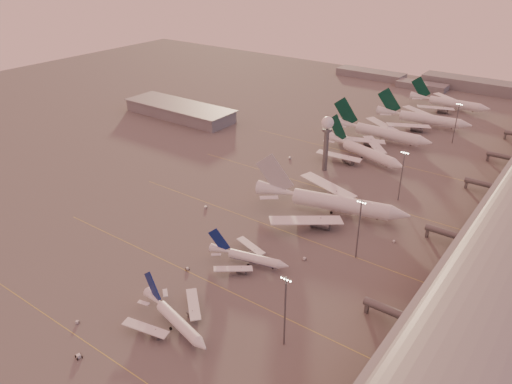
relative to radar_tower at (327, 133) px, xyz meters
The scene contains 24 objects.
ground 121.92m from the radar_tower, 92.39° to the right, with size 700.00×700.00×0.00m, color #585555.
taxiway_markings 71.83m from the radar_tower, 68.66° to the right, with size 180.00×185.25×0.02m.
hangar 127.68m from the radar_tower, behind, with size 82.00×27.00×8.50m.
radar_tower is the anchor object (origin of this frame).
mast_a 131.38m from the radar_tower, 66.17° to the right, with size 3.60×0.56×25.00m.
mast_b 82.32m from the radar_tower, 52.43° to the right, with size 3.60×0.56×25.00m.
mast_c 46.66m from the radar_tower, 12.53° to the right, with size 3.60×0.56×25.00m.
mast_d 91.11m from the radar_tower, 61.74° to the left, with size 3.60×0.56×25.00m.
distant_horizon 205.86m from the radar_tower, 90.67° to the left, with size 165.00×37.50×9.00m.
narrowbody_near 136.98m from the radar_tower, 81.02° to the right, with size 34.26×27.02×13.62m.
narrowbody_mid 96.73m from the radar_tower, 78.27° to the right, with size 32.08×25.30×12.74m.
widebody_white 50.59m from the radar_tower, 57.83° to the right, with size 68.81×54.48×24.65m.
greentail_a 32.34m from the radar_tower, 67.59° to the left, with size 54.37×43.23×20.41m.
greentail_b 60.23m from the radar_tower, 83.66° to the left, with size 63.70×51.48×23.15m.
greentail_c 102.13m from the radar_tower, 79.92° to the left, with size 61.86×49.72×22.50m.
greentail_d 148.48m from the radar_tower, 82.17° to the left, with size 57.33×46.31×20.83m.
gsv_truck_a 152.54m from the radar_tower, 91.89° to the right, with size 4.97×4.11×1.95m.
gsv_tug_near 161.67m from the radar_tower, 87.30° to the right, with size 3.26×4.37×1.11m.
gsv_tug_mid 111.29m from the radar_tower, 88.34° to the right, with size 3.60×3.34×0.89m.
gsv_truck_b 88.09m from the radar_tower, 65.65° to the right, with size 5.61×2.44×2.20m.
gsv_truck_c 75.48m from the radar_tower, 107.99° to the right, with size 5.82×3.77×2.21m.
gsv_catering_b 76.55m from the radar_tower, 38.59° to the right, with size 5.07×3.35×3.83m.
gsv_tug_far 38.14m from the radar_tower, 66.64° to the right, with size 3.53×3.54×0.89m.
gsv_truck_d 30.36m from the radar_tower, behind, with size 3.93×5.93×2.25m.
Camera 1 is at (118.43, -97.06, 109.50)m, focal length 35.00 mm.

